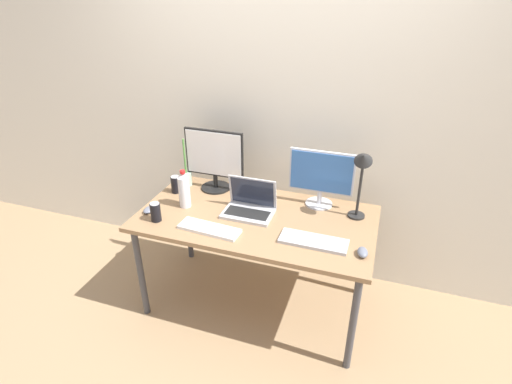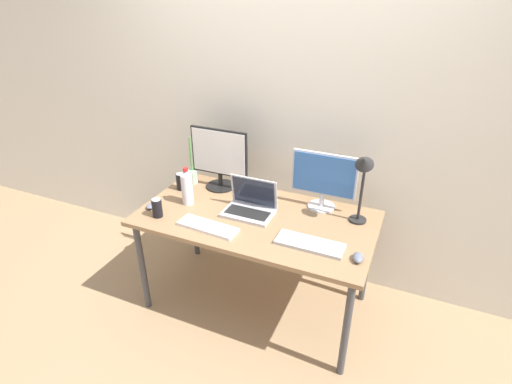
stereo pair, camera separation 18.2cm
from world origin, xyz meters
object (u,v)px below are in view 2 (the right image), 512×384
Objects in this scene: keyboard_main at (310,244)px; soda_can_by_laptop at (181,182)px; monitor_left at (219,157)px; laptop_silver at (250,205)px; keyboard_aux at (208,227)px; soda_can_near_keyboard at (157,208)px; water_bottle at (187,187)px; work_desk at (256,224)px; monitor_center at (324,179)px; mouse_by_laptop at (358,257)px; bamboo_vase at (192,175)px; mouse_by_keyboard at (153,205)px; desk_lamp at (363,176)px.

soda_can_by_laptop reaches higher than keyboard_main.
monitor_left is 1.38× the size of laptop_silver.
keyboard_aux is 0.37m from soda_can_near_keyboard.
keyboard_aux is 1.46× the size of water_bottle.
monitor_left is at bearing 145.55° from work_desk.
monitor_center is 0.62m from mouse_by_laptop.
soda_can_by_laptop is at bearing -148.97° from monitor_left.
bamboo_vase is at bearing 115.74° from water_bottle.
soda_can_by_laptop reaches higher than mouse_by_keyboard.
soda_can_near_keyboard is 0.51m from bamboo_vase.
monitor_center is at bearing 155.72° from desk_lamp.
work_desk is 0.73m from mouse_by_laptop.
laptop_silver is at bearing -8.98° from soda_can_by_laptop.
soda_can_near_keyboard is at bearing -84.57° from bamboo_vase.
desk_lamp is at bearing 17.99° from mouse_by_keyboard.
keyboard_main is at bearing -9.03° from water_bottle.
keyboard_aux is at bearing -131.62° from work_desk.
desk_lamp is (0.26, -0.12, 0.12)m from monitor_center.
keyboard_main is (0.41, -0.17, 0.07)m from work_desk.
monitor_left reaches higher than keyboard_main.
monitor_left is 0.59m from soda_can_near_keyboard.
soda_can_near_keyboard is at bearing -108.41° from monitor_left.
work_desk is 0.71m from mouse_by_keyboard.
soda_can_by_laptop is at bearing 100.19° from soda_can_near_keyboard.
keyboard_main is 1.50× the size of water_bottle.
laptop_silver is 0.61m from soda_can_near_keyboard.
work_desk is 0.54m from monitor_center.
keyboard_main is (0.47, -0.21, -0.04)m from laptop_silver.
laptop_silver is 1.22× the size of water_bottle.
keyboard_main is 0.29m from mouse_by_laptop.
keyboard_main is at bearing -28.76° from monitor_left.
mouse_by_laptop is at bearing 2.27° from soda_can_near_keyboard.
bamboo_vase is at bearing 159.02° from laptop_silver.
keyboard_aux is (-0.16, -0.29, -0.04)m from laptop_silver.
bamboo_vase is (-0.23, -0.02, -0.17)m from monitor_left.
water_bottle is 0.32m from bamboo_vase.
monitor_center is at bearing 8.56° from soda_can_by_laptop.
laptop_silver is 0.62m from bamboo_vase.
monitor_left reaches higher than work_desk.
soda_can_near_keyboard is at bearing -35.83° from mouse_by_keyboard.
monitor_center is 1.18× the size of bamboo_vase.
monitor_center reaches higher than mouse_by_laptop.
mouse_by_keyboard is at bearing 174.59° from keyboard_aux.
work_desk is at bearing 3.00° from water_bottle.
monitor_left is at bearing 113.86° from keyboard_aux.
mouse_by_laptop is at bearing -5.67° from keyboard_main.
soda_can_by_laptop reaches higher than keyboard_aux.
monitor_left is 0.29m from bamboo_vase.
keyboard_main is 1.01m from soda_can_near_keyboard.
work_desk is 3.41× the size of monitor_left.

